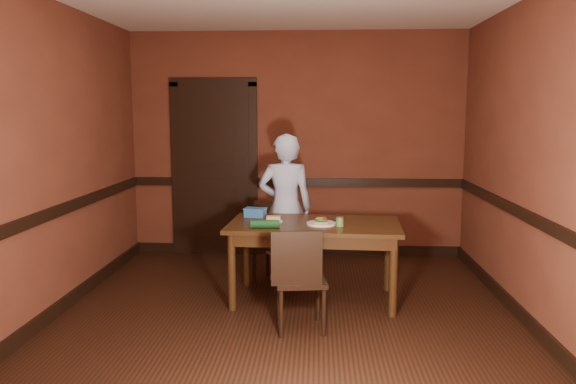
# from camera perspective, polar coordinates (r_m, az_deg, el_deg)

# --- Properties ---
(floor) EXTENTS (4.00, 4.50, 0.01)m
(floor) POSITION_cam_1_polar(r_m,az_deg,el_deg) (4.87, -0.23, -12.93)
(floor) COLOR black
(floor) RESTS_ON ground
(wall_back) EXTENTS (4.00, 0.02, 2.70)m
(wall_back) POSITION_cam_1_polar(r_m,az_deg,el_deg) (6.80, 0.87, 4.79)
(wall_back) COLOR brown
(wall_back) RESTS_ON ground
(wall_front) EXTENTS (4.00, 0.02, 2.70)m
(wall_front) POSITION_cam_1_polar(r_m,az_deg,el_deg) (2.33, -3.47, -1.79)
(wall_front) COLOR brown
(wall_front) RESTS_ON ground
(wall_left) EXTENTS (0.02, 4.50, 2.70)m
(wall_left) POSITION_cam_1_polar(r_m,az_deg,el_deg) (5.08, -23.40, 2.96)
(wall_left) COLOR brown
(wall_left) RESTS_ON ground
(wall_right) EXTENTS (0.02, 4.50, 2.70)m
(wall_right) POSITION_cam_1_polar(r_m,az_deg,el_deg) (4.87, 24.00, 2.73)
(wall_right) COLOR brown
(wall_right) RESTS_ON ground
(dado_back) EXTENTS (4.00, 0.03, 0.10)m
(dado_back) POSITION_cam_1_polar(r_m,az_deg,el_deg) (6.83, 0.86, 1.00)
(dado_back) COLOR black
(dado_back) RESTS_ON ground
(dado_left) EXTENTS (0.03, 4.50, 0.10)m
(dado_left) POSITION_cam_1_polar(r_m,az_deg,el_deg) (5.13, -22.97, -2.04)
(dado_left) COLOR black
(dado_left) RESTS_ON ground
(dado_right) EXTENTS (0.03, 4.50, 0.10)m
(dado_right) POSITION_cam_1_polar(r_m,az_deg,el_deg) (4.92, 23.53, -2.49)
(dado_right) COLOR black
(dado_right) RESTS_ON ground
(baseboard_back) EXTENTS (4.00, 0.03, 0.12)m
(baseboard_back) POSITION_cam_1_polar(r_m,az_deg,el_deg) (6.98, 0.85, -5.85)
(baseboard_back) COLOR black
(baseboard_back) RESTS_ON ground
(baseboard_left) EXTENTS (0.03, 4.50, 0.12)m
(baseboard_left) POSITION_cam_1_polar(r_m,az_deg,el_deg) (5.34, -22.46, -10.96)
(baseboard_left) COLOR black
(baseboard_left) RESTS_ON ground
(baseboard_right) EXTENTS (0.03, 4.50, 0.12)m
(baseboard_right) POSITION_cam_1_polar(r_m,az_deg,el_deg) (5.13, 22.98, -11.74)
(baseboard_right) COLOR black
(baseboard_right) RESTS_ON ground
(door) EXTENTS (1.05, 0.07, 2.20)m
(door) POSITION_cam_1_polar(r_m,az_deg,el_deg) (6.90, -7.48, 2.61)
(door) COLOR black
(door) RESTS_ON ground
(dining_table) EXTENTS (1.62, 0.97, 0.73)m
(dining_table) POSITION_cam_1_polar(r_m,az_deg,el_deg) (5.27, 2.66, -7.07)
(dining_table) COLOR #351F0D
(dining_table) RESTS_ON floor
(chair_far) EXTENTS (0.49, 0.49, 0.82)m
(chair_far) POSITION_cam_1_polar(r_m,az_deg,el_deg) (5.80, -1.33, -5.23)
(chair_far) COLOR black
(chair_far) RESTS_ON floor
(chair_near) EXTENTS (0.45, 0.45, 0.85)m
(chair_near) POSITION_cam_1_polar(r_m,az_deg,el_deg) (4.56, 1.27, -8.76)
(chair_near) COLOR black
(chair_near) RESTS_ON floor
(person) EXTENTS (0.58, 0.40, 1.53)m
(person) POSITION_cam_1_polar(r_m,az_deg,el_deg) (5.82, -0.27, -1.59)
(person) COLOR silver
(person) RESTS_ON floor
(sandwich_plate) EXTENTS (0.27, 0.27, 0.07)m
(sandwich_plate) POSITION_cam_1_polar(r_m,az_deg,el_deg) (5.11, 3.39, -3.11)
(sandwich_plate) COLOR white
(sandwich_plate) RESTS_ON dining_table
(sauce_jar) EXTENTS (0.07, 0.07, 0.08)m
(sauce_jar) POSITION_cam_1_polar(r_m,az_deg,el_deg) (5.05, 5.30, -3.01)
(sauce_jar) COLOR #609044
(sauce_jar) RESTS_ON dining_table
(cheese_saucer) EXTENTS (0.17, 0.17, 0.05)m
(cheese_saucer) POSITION_cam_1_polar(r_m,az_deg,el_deg) (5.22, -1.48, -2.83)
(cheese_saucer) COLOR white
(cheese_saucer) RESTS_ON dining_table
(food_tub) EXTENTS (0.23, 0.18, 0.09)m
(food_tub) POSITION_cam_1_polar(r_m,az_deg,el_deg) (5.48, -3.34, -2.08)
(food_tub) COLOR #326FBC
(food_tub) RESTS_ON dining_table
(wrapped_veg) EXTENTS (0.26, 0.08, 0.07)m
(wrapped_veg) POSITION_cam_1_polar(r_m,az_deg,el_deg) (4.94, -2.34, -3.28)
(wrapped_veg) COLOR #11431A
(wrapped_veg) RESTS_ON dining_table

